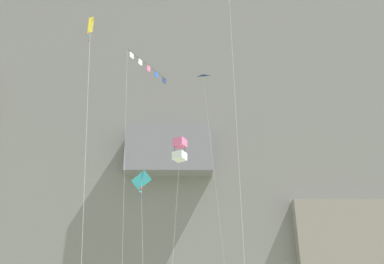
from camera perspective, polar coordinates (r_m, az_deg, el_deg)
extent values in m
cube|color=slate|center=(72.60, -2.48, 1.46)|extent=(180.00, 24.27, 70.38)
cube|color=slate|center=(56.21, -3.13, -2.85)|extent=(11.43, 3.84, 6.28)
cube|color=gray|center=(57.27, 19.90, -13.04)|extent=(12.52, 3.95, 8.16)
cylinder|color=black|center=(36.47, -5.91, 8.94)|extent=(3.07, 4.72, 0.03)
cube|color=white|center=(34.93, -8.22, 10.29)|extent=(0.30, 0.41, 0.50)
cube|color=white|center=(35.61, -7.05, 9.42)|extent=(0.27, 0.40, 0.50)
cube|color=pink|center=(36.32, -5.93, 8.58)|extent=(0.30, 0.41, 0.50)
cube|color=blue|center=(37.04, -4.85, 7.77)|extent=(0.28, 0.40, 0.50)
cube|color=navy|center=(37.79, -3.82, 6.99)|extent=(0.29, 0.41, 0.50)
cylinder|color=silver|center=(29.07, -9.21, -6.63)|extent=(1.19, 0.71, 22.63)
cube|color=pink|center=(37.40, -1.68, -1.50)|extent=(1.36, 1.36, 0.70)
cube|color=white|center=(36.89, -1.70, -3.32)|extent=(1.36, 1.36, 0.70)
cylinder|color=black|center=(37.13, -1.00, -2.41)|extent=(0.03, 0.03, 1.89)
cylinder|color=black|center=(37.15, -2.39, -2.40)|extent=(0.03, 0.03, 1.89)
cylinder|color=silver|center=(32.95, -2.53, -15.44)|extent=(0.65, 3.42, 15.66)
pyramid|color=navy|center=(52.44, 1.49, 7.47)|extent=(1.38, 1.01, 0.29)
cube|color=#8CCC33|center=(52.74, 1.55, 7.17)|extent=(0.10, 0.38, 0.41)
cylinder|color=silver|center=(45.19, 3.37, -8.51)|extent=(2.42, 2.39, 30.59)
cube|color=yellow|center=(25.55, -13.61, 13.97)|extent=(0.19, 1.45, 1.44)
cylinder|color=black|center=(25.55, -13.61, 13.97)|extent=(0.25, 0.08, 1.18)
cube|color=#CC3399|center=(25.21, -13.75, 13.02)|extent=(0.10, 0.16, 0.09)
cube|color=teal|center=(25.03, -13.84, 12.48)|extent=(0.09, 0.16, 0.09)
cube|color=purple|center=(24.85, -13.88, 11.94)|extent=(0.10, 0.16, 0.09)
cylinder|color=silver|center=(20.43, -14.36, -5.08)|extent=(1.59, 1.02, 17.81)
cylinder|color=silver|center=(25.83, 5.96, 3.06)|extent=(0.25, 2.98, 28.70)
cube|color=#38B2D1|center=(37.15, -6.88, -6.51)|extent=(1.78, 0.43, 1.73)
cylinder|color=black|center=(37.15, -6.88, -6.51)|extent=(0.32, 0.52, 1.38)
cube|color=red|center=(36.93, -6.90, -7.49)|extent=(0.20, 0.11, 0.11)
cube|color=#38B2D1|center=(36.83, -7.04, -8.04)|extent=(0.21, 0.08, 0.11)
cube|color=navy|center=(36.71, -6.95, -8.60)|extent=(0.16, 0.17, 0.11)
cylinder|color=silver|center=(33.50, -6.71, -17.04)|extent=(1.35, 3.88, 13.85)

